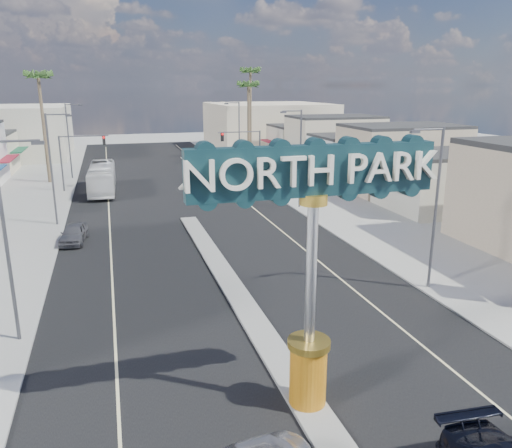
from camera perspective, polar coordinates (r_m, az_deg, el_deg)
ground at (r=44.18m, az=-7.97°, el=0.89°), size 160.00×160.00×0.00m
road at (r=44.17m, az=-7.97°, el=0.89°), size 20.00×120.00×0.01m
median_island at (r=29.18m, az=-3.12°, el=-6.60°), size 1.30×30.00×0.16m
sidewalk_left at (r=44.43m, az=-26.10°, el=-0.42°), size 8.00×120.00×0.12m
sidewalk_right at (r=48.15m, az=8.73°, el=2.15°), size 8.00×120.00×0.12m
storefront_row_right at (r=63.52m, az=12.11°, el=7.91°), size 12.00×42.00×6.00m
backdrop_far_left at (r=89.03m, az=-27.08°, el=9.33°), size 20.00×20.00×8.00m
backdrop_far_right at (r=92.02m, az=1.39°, el=11.14°), size 20.00×20.00×8.00m
gateway_sign at (r=16.39m, az=6.44°, el=-2.84°), size 8.20×1.50×9.15m
traffic_signal_left at (r=56.81m, az=-19.63°, el=7.79°), size 5.09×0.45×6.00m
traffic_signal_right at (r=58.76m, az=-1.27°, el=8.91°), size 5.09×0.45×6.00m
streetlight_l_near at (r=23.51m, az=-26.38°, el=-0.91°), size 2.03×0.22×9.00m
streetlight_l_mid at (r=42.96m, az=-22.19°, el=6.37°), size 2.03×0.22×9.00m
streetlight_l_far at (r=64.74m, az=-20.50°, el=9.27°), size 2.03×0.22×9.00m
streetlight_r_near at (r=28.45m, az=19.66°, el=2.45°), size 2.03×0.22×9.00m
streetlight_r_mid at (r=45.85m, az=4.90°, el=7.97°), size 2.03×0.22×9.00m
streetlight_r_far at (r=66.69m, az=-2.07°, el=10.38°), size 2.03×0.22×9.00m
palm_left_far at (r=62.70m, az=-23.59°, el=14.70°), size 2.60×2.60×13.10m
palm_right_mid at (r=70.96m, az=-0.87°, el=15.17°), size 2.60×2.60×12.10m
palm_right_far at (r=77.28m, az=-0.64°, el=16.53°), size 2.60×2.60×14.10m
car_parked_left at (r=38.66m, az=-20.09°, el=-0.99°), size 2.18×4.25×1.38m
car_parked_right at (r=51.05m, az=-2.98°, el=3.97°), size 2.05×5.16×1.67m
city_bus at (r=56.03m, az=-17.19°, el=5.03°), size 2.89×10.89×3.01m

